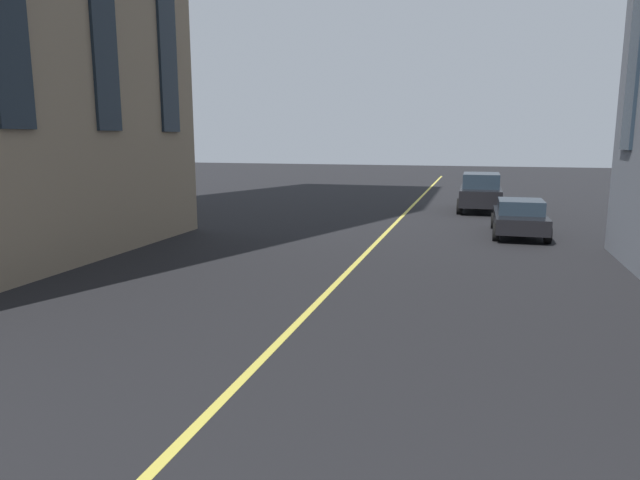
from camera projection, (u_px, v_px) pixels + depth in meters
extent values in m
cube|color=#D8C64C|center=(349.00, 271.00, 15.57)|extent=(80.00, 0.16, 0.01)
cube|color=black|center=(519.00, 220.00, 21.10)|extent=(4.40, 1.80, 0.55)
cube|color=#19232D|center=(521.00, 206.00, 20.79)|extent=(1.85, 1.58, 0.50)
cylinder|color=black|center=(494.00, 221.00, 22.75)|extent=(0.64, 0.22, 0.64)
cylinder|color=black|center=(539.00, 222.00, 22.29)|extent=(0.64, 0.22, 0.64)
cylinder|color=black|center=(496.00, 232.00, 20.00)|extent=(0.64, 0.22, 0.64)
cylinder|color=black|center=(548.00, 234.00, 19.54)|extent=(0.64, 0.22, 0.64)
cube|color=black|center=(480.00, 195.00, 28.07)|extent=(4.70, 1.95, 0.80)
cube|color=#19232D|center=(481.00, 180.00, 27.94)|extent=(2.58, 1.72, 0.70)
cylinder|color=black|center=(462.00, 200.00, 29.86)|extent=(0.76, 0.27, 0.76)
cylinder|color=black|center=(499.00, 201.00, 29.36)|extent=(0.76, 0.27, 0.76)
cylinder|color=black|center=(460.00, 206.00, 26.92)|extent=(0.76, 0.27, 0.76)
cylinder|color=black|center=(501.00, 208.00, 26.43)|extent=(0.76, 0.27, 0.76)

